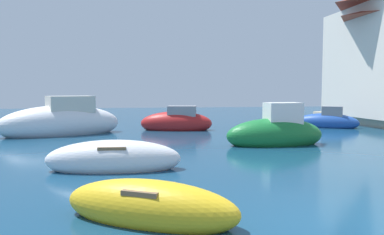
{
  "coord_description": "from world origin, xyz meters",
  "views": [
    {
      "loc": [
        -3.68,
        -5.17,
        2.19
      ],
      "look_at": [
        -1.2,
        10.63,
        0.99
      ],
      "focal_mm": 35.34,
      "sensor_mm": 36.0,
      "label": 1
    }
  ],
  "objects_px": {
    "moored_boat_9": "(149,207)",
    "moored_boat_8": "(177,122)",
    "moored_boat_3": "(62,122)",
    "moored_boat_2": "(276,133)",
    "moored_boat_6": "(114,159)",
    "moored_boat_7": "(327,121)"
  },
  "relations": [
    {
      "from": "moored_boat_6",
      "to": "moored_boat_9",
      "type": "bearing_deg",
      "value": 104.33
    },
    {
      "from": "moored_boat_7",
      "to": "moored_boat_3",
      "type": "bearing_deg",
      "value": 37.65
    },
    {
      "from": "moored_boat_2",
      "to": "moored_boat_3",
      "type": "distance_m",
      "value": 10.21
    },
    {
      "from": "moored_boat_6",
      "to": "moored_boat_8",
      "type": "relative_size",
      "value": 0.91
    },
    {
      "from": "moored_boat_2",
      "to": "moored_boat_7",
      "type": "xyz_separation_m",
      "value": [
        5.47,
        6.02,
        -0.12
      ]
    },
    {
      "from": "moored_boat_6",
      "to": "moored_boat_8",
      "type": "xyz_separation_m",
      "value": [
        2.86,
        9.8,
        0.12
      ]
    },
    {
      "from": "moored_boat_2",
      "to": "moored_boat_3",
      "type": "relative_size",
      "value": 0.66
    },
    {
      "from": "moored_boat_3",
      "to": "moored_boat_7",
      "type": "xyz_separation_m",
      "value": [
        14.45,
        1.18,
        -0.25
      ]
    },
    {
      "from": "moored_boat_2",
      "to": "moored_boat_9",
      "type": "distance_m",
      "value": 9.58
    },
    {
      "from": "moored_boat_9",
      "to": "moored_boat_8",
      "type": "bearing_deg",
      "value": 109.86
    },
    {
      "from": "moored_boat_2",
      "to": "moored_boat_7",
      "type": "bearing_deg",
      "value": -135.09
    },
    {
      "from": "moored_boat_2",
      "to": "moored_boat_8",
      "type": "distance_m",
      "value": 6.83
    },
    {
      "from": "moored_boat_6",
      "to": "moored_boat_7",
      "type": "xyz_separation_m",
      "value": [
        11.57,
        9.81,
        0.06
      ]
    },
    {
      "from": "moored_boat_2",
      "to": "moored_boat_9",
      "type": "height_order",
      "value": "moored_boat_2"
    },
    {
      "from": "moored_boat_8",
      "to": "moored_boat_9",
      "type": "distance_m",
      "value": 14.13
    },
    {
      "from": "moored_boat_7",
      "to": "moored_boat_8",
      "type": "xyz_separation_m",
      "value": [
        -8.72,
        -0.01,
        0.07
      ]
    },
    {
      "from": "moored_boat_2",
      "to": "moored_boat_8",
      "type": "xyz_separation_m",
      "value": [
        -3.24,
        6.01,
        -0.05
      ]
    },
    {
      "from": "moored_boat_3",
      "to": "moored_boat_8",
      "type": "distance_m",
      "value": 5.86
    },
    {
      "from": "moored_boat_8",
      "to": "moored_boat_9",
      "type": "bearing_deg",
      "value": 93.01
    },
    {
      "from": "moored_boat_2",
      "to": "moored_boat_6",
      "type": "distance_m",
      "value": 7.18
    },
    {
      "from": "moored_boat_6",
      "to": "moored_boat_8",
      "type": "height_order",
      "value": "moored_boat_8"
    },
    {
      "from": "moored_boat_2",
      "to": "moored_boat_3",
      "type": "height_order",
      "value": "moored_boat_3"
    }
  ]
}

